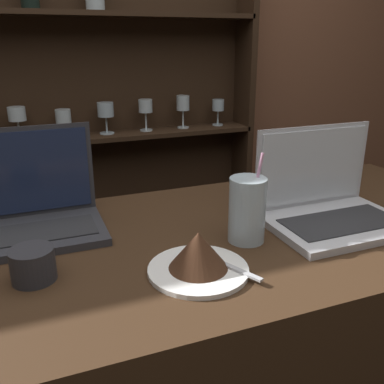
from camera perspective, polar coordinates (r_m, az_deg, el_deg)
back_wall at (r=2.00m, az=-13.79°, el=15.07°), size 7.00×0.06×2.70m
back_shelf at (r=1.98m, az=-11.67°, el=6.10°), size 1.37×0.18×1.99m
laptop_near at (r=1.08m, az=-19.94°, el=-2.16°), size 0.29×0.22×0.24m
laptop_far at (r=1.13m, az=17.78°, el=-1.42°), size 0.34×0.24×0.23m
cake_plate at (r=0.85m, az=0.82°, el=-8.51°), size 0.20×0.20×0.09m
water_glass at (r=0.97m, az=7.37°, el=-2.38°), size 0.08×0.08×0.20m
coffee_cup at (r=0.88m, az=-20.46°, el=-9.06°), size 0.08×0.08×0.07m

